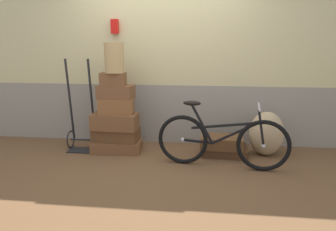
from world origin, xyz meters
name	(u,v)px	position (x,y,z in m)	size (l,w,h in m)	color
ground	(156,162)	(0.00, 0.00, -0.03)	(8.79, 5.20, 0.06)	brown
station_building	(165,44)	(0.01, 0.85, 1.48)	(6.79, 0.74, 2.95)	gray
suitcase_0	(117,146)	(-0.60, 0.27, 0.08)	(0.68, 0.39, 0.15)	brown
suitcase_1	(116,134)	(-0.62, 0.29, 0.24)	(0.63, 0.33, 0.18)	brown
suitcase_2	(115,121)	(-0.61, 0.25, 0.44)	(0.63, 0.32, 0.22)	brown
suitcase_3	(116,106)	(-0.59, 0.27, 0.65)	(0.47, 0.27, 0.20)	brown
suitcase_4	(116,92)	(-0.60, 0.30, 0.85)	(0.48, 0.27, 0.18)	brown
suitcase_5	(113,79)	(-0.63, 0.28, 1.02)	(0.33, 0.19, 0.17)	brown
suitcase_6	(225,150)	(0.90, 0.30, 0.06)	(0.61, 0.41, 0.12)	#4C2D19
suitcase_7	(222,142)	(0.85, 0.26, 0.19)	(0.56, 0.36, 0.16)	brown
wicker_basket	(114,58)	(-0.60, 0.28, 1.31)	(0.26, 0.26, 0.40)	tan
luggage_trolley	(82,128)	(-1.12, 0.31, 0.32)	(0.40, 0.35, 1.29)	black
burlap_sack	(266,134)	(1.45, 0.36, 0.30)	(0.46, 0.39, 0.60)	tan
bicycle	(221,141)	(0.83, -0.15, 0.34)	(1.60, 0.46, 0.82)	black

